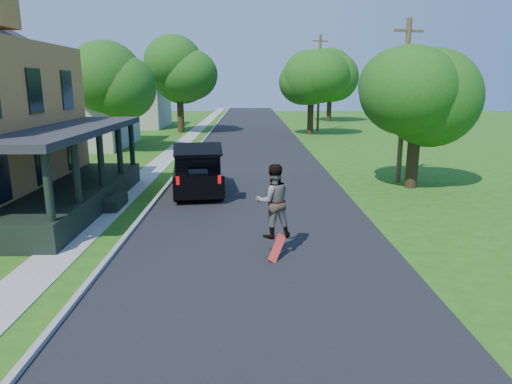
{
  "coord_description": "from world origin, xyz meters",
  "views": [
    {
      "loc": [
        -0.22,
        -10.96,
        4.66
      ],
      "look_at": [
        -0.02,
        3.0,
        1.34
      ],
      "focal_mm": 32.0,
      "sensor_mm": 36.0,
      "label": 1
    }
  ],
  "objects_px": {
    "tree_right_near": "(417,84)",
    "utility_pole_near": "(404,100)",
    "skateboarder": "(273,201)",
    "black_suv": "(198,171)"
  },
  "relations": [
    {
      "from": "utility_pole_near",
      "to": "tree_right_near",
      "type": "bearing_deg",
      "value": -95.23
    },
    {
      "from": "skateboarder",
      "to": "tree_right_near",
      "type": "distance_m",
      "value": 11.22
    },
    {
      "from": "skateboarder",
      "to": "utility_pole_near",
      "type": "distance_m",
      "value": 11.84
    },
    {
      "from": "black_suv",
      "to": "skateboarder",
      "type": "xyz_separation_m",
      "value": [
        2.92,
        -7.57,
        0.6
      ]
    },
    {
      "from": "black_suv",
      "to": "tree_right_near",
      "type": "distance_m",
      "value": 10.4
    },
    {
      "from": "tree_right_near",
      "to": "utility_pole_near",
      "type": "distance_m",
      "value": 1.39
    },
    {
      "from": "black_suv",
      "to": "utility_pole_near",
      "type": "distance_m",
      "value": 10.15
    },
    {
      "from": "tree_right_near",
      "to": "utility_pole_near",
      "type": "xyz_separation_m",
      "value": [
        -0.17,
        1.16,
        -0.76
      ]
    },
    {
      "from": "skateboarder",
      "to": "utility_pole_near",
      "type": "relative_size",
      "value": 0.27
    },
    {
      "from": "skateboarder",
      "to": "tree_right_near",
      "type": "height_order",
      "value": "tree_right_near"
    }
  ]
}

